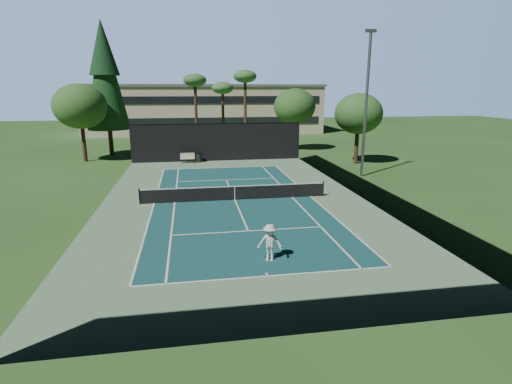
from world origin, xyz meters
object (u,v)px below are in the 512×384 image
at_px(player, 270,243).
at_px(tennis_ball_a, 127,261).
at_px(tennis_ball_d, 149,185).
at_px(tennis_ball_c, 273,192).
at_px(park_bench, 187,158).
at_px(trash_bin, 199,158).
at_px(tennis_net, 235,192).
at_px(tennis_ball_b, 199,199).

bearing_deg(player, tennis_ball_a, -172.39).
distance_m(player, tennis_ball_d, 17.19).
height_order(player, tennis_ball_a, player).
bearing_deg(player, tennis_ball_c, 93.64).
bearing_deg(park_bench, tennis_ball_c, -65.10).
bearing_deg(player, tennis_ball_d, 128.99).
bearing_deg(trash_bin, tennis_ball_c, -69.59).
height_order(player, trash_bin, player).
bearing_deg(tennis_ball_a, tennis_ball_d, 91.24).
relative_size(tennis_ball_d, trash_bin, 0.07).
height_order(tennis_net, player, player).
height_order(tennis_net, tennis_ball_a, tennis_net).
xyz_separation_m(player, tennis_ball_c, (2.66, 12.07, -0.83)).
xyz_separation_m(tennis_ball_a, park_bench, (2.73, 24.68, 0.52)).
height_order(tennis_ball_d, trash_bin, trash_bin).
bearing_deg(tennis_net, trash_bin, 97.45).
distance_m(tennis_ball_a, tennis_ball_b, 10.48).
bearing_deg(park_bench, tennis_net, -78.09).
relative_size(player, park_bench, 1.14).
distance_m(tennis_net, trash_bin, 15.53).
bearing_deg(tennis_ball_c, tennis_ball_a, -129.06).
distance_m(tennis_ball_c, park_bench, 14.96).
distance_m(tennis_ball_a, park_bench, 24.83).
bearing_deg(trash_bin, park_bench, -175.72).
relative_size(tennis_net, tennis_ball_b, 204.68).
bearing_deg(tennis_ball_d, park_bench, 72.70).
xyz_separation_m(tennis_net, tennis_ball_b, (-2.47, 0.51, -0.53)).
relative_size(player, tennis_ball_b, 27.16).
distance_m(tennis_net, tennis_ball_d, 8.37).
distance_m(tennis_ball_d, park_bench, 10.28).
distance_m(tennis_ball_a, tennis_ball_d, 14.88).
bearing_deg(tennis_ball_c, tennis_net, -150.26).
bearing_deg(trash_bin, tennis_net, -82.55).
relative_size(player, tennis_ball_c, 28.56).
bearing_deg(tennis_ball_b, tennis_ball_d, 127.40).
bearing_deg(tennis_net, tennis_ball_b, 168.23).
xyz_separation_m(tennis_net, tennis_ball_a, (-5.96, -9.37, -0.53)).
bearing_deg(trash_bin, tennis_ball_b, -91.75).
relative_size(tennis_ball_a, tennis_ball_c, 0.97).
distance_m(tennis_ball_a, tennis_ball_c, 14.32).
xyz_separation_m(tennis_ball_d, trash_bin, (4.27, 9.90, 0.45)).
distance_m(tennis_net, tennis_ball_b, 2.58).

